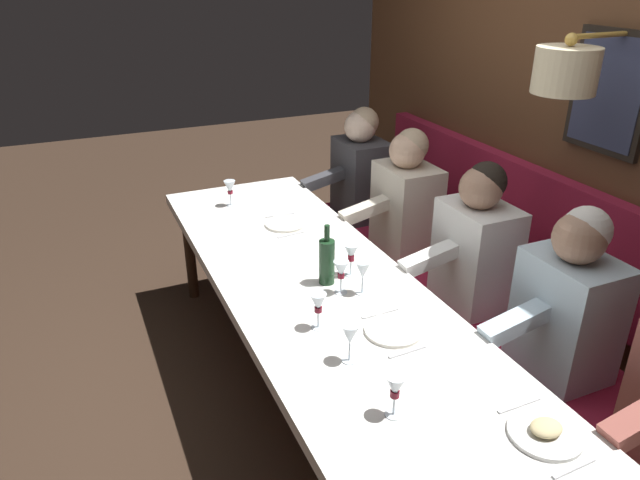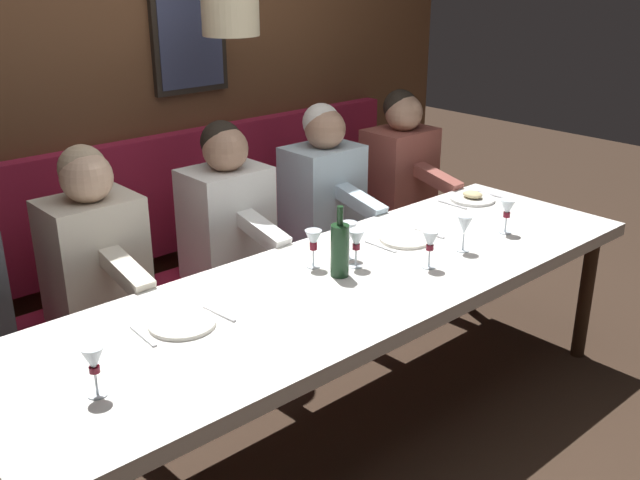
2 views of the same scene
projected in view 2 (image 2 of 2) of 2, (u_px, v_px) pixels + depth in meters
The scene contains 19 objects.
ground_plane at pixel (343, 431), 3.22m from camera, with size 12.00×12.00×0.00m, color #332319.
dining_table at pixel (344, 292), 2.97m from camera, with size 0.90×2.96×0.74m.
banquette_bench at pixel (224, 317), 3.76m from camera, with size 0.52×3.16×0.45m, color maroon.
back_wall_panel at pixel (150, 81), 3.74m from camera, with size 0.59×4.36×2.90m.
diner_nearest at pixel (400, 161), 4.35m from camera, with size 0.60×0.40×0.79m.
diner_near at pixel (323, 182), 3.96m from camera, with size 0.60×0.40×0.79m.
diner_middle at pixel (227, 207), 3.56m from camera, with size 0.60×0.40×0.79m.
diner_far at pixel (93, 242), 3.13m from camera, with size 0.60×0.40×0.79m.
place_setting_0 at pixel (405, 239), 3.35m from camera, with size 0.24×0.31×0.01m.
place_setting_1 at pixel (472, 198), 3.89m from camera, with size 0.24×0.31×0.05m.
place_setting_2 at pixel (182, 324), 2.58m from camera, with size 0.24×0.32×0.01m.
wine_glass_0 at pixel (430, 242), 3.02m from camera, with size 0.07×0.07×0.16m.
wine_glass_1 at pixel (356, 241), 3.03m from camera, with size 0.07×0.07×0.16m.
wine_glass_2 at pixel (349, 233), 3.12m from camera, with size 0.07×0.07×0.16m.
wine_glass_3 at pixel (507, 210), 3.40m from camera, with size 0.07×0.07×0.16m.
wine_glass_4 at pixel (93, 361), 2.13m from camera, with size 0.07×0.07×0.16m.
wine_glass_5 at pixel (464, 226), 3.20m from camera, with size 0.07×0.07×0.16m.
wine_glass_6 at pixel (313, 241), 3.03m from camera, with size 0.07×0.07×0.16m.
wine_bottle at pixel (340, 249), 2.95m from camera, with size 0.08×0.08×0.30m.
Camera 2 is at (-1.93, 1.88, 1.97)m, focal length 40.86 mm.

